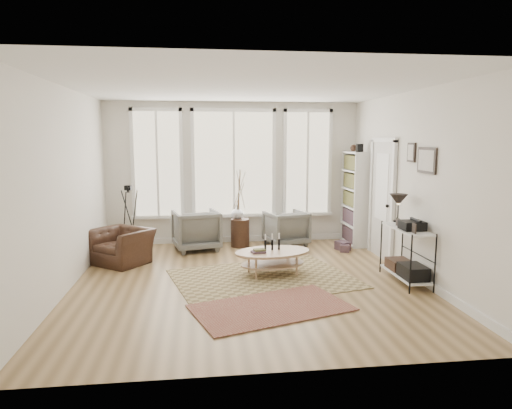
{
  "coord_description": "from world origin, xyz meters",
  "views": [
    {
      "loc": [
        -0.7,
        -6.68,
        2.17
      ],
      "look_at": [
        0.2,
        0.6,
        1.1
      ],
      "focal_mm": 32.0,
      "sensor_mm": 36.0,
      "label": 1
    }
  ],
  "objects": [
    {
      "name": "room",
      "position": [
        0.02,
        0.03,
        1.43
      ],
      "size": [
        5.5,
        5.54,
        2.9
      ],
      "color": "#9D7D50",
      "rests_on": "ground"
    },
    {
      "name": "door",
      "position": [
        2.57,
        1.15,
        1.12
      ],
      "size": [
        0.09,
        1.06,
        2.22
      ],
      "color": "silver",
      "rests_on": "ground"
    },
    {
      "name": "book_stack_near",
      "position": [
        2.05,
        1.74,
        0.09
      ],
      "size": [
        0.29,
        0.32,
        0.17
      ],
      "primitive_type": "cube",
      "rotation": [
        0.0,
        0.0,
        0.38
      ],
      "color": "brown",
      "rests_on": "ground"
    },
    {
      "name": "bay_window",
      "position": [
        0.0,
        2.71,
        1.61
      ],
      "size": [
        4.14,
        0.12,
        2.24
      ],
      "color": "tan",
      "rests_on": "ground"
    },
    {
      "name": "rug_runner",
      "position": [
        0.18,
        -1.14,
        0.01
      ],
      "size": [
        2.21,
        1.65,
        0.01
      ],
      "primitive_type": "cube",
      "rotation": [
        0.0,
        0.0,
        0.32
      ],
      "color": "maroon",
      "rests_on": "ground"
    },
    {
      "name": "tripod_camera",
      "position": [
        -2.07,
        2.2,
        0.59
      ],
      "size": [
        0.45,
        0.45,
        1.28
      ],
      "color": "black",
      "rests_on": "ground"
    },
    {
      "name": "low_shelf",
      "position": [
        2.38,
        -0.3,
        0.51
      ],
      "size": [
        0.38,
        1.08,
        1.3
      ],
      "color": "white",
      "rests_on": "ground"
    },
    {
      "name": "bookcase",
      "position": [
        2.44,
        2.23,
        0.96
      ],
      "size": [
        0.31,
        0.85,
        2.06
      ],
      "color": "white",
      "rests_on": "ground"
    },
    {
      "name": "accent_chair",
      "position": [
        -2.08,
        1.31,
        0.3
      ],
      "size": [
        1.24,
        1.21,
        0.61
      ],
      "primitive_type": "imported",
      "rotation": [
        0.0,
        0.0,
        -0.66
      ],
      "color": "#372016",
      "rests_on": "ground"
    },
    {
      "name": "armchair_left",
      "position": [
        -0.79,
        2.14,
        0.39
      ],
      "size": [
        1.0,
        1.02,
        0.78
      ],
      "primitive_type": "imported",
      "rotation": [
        0.0,
        0.0,
        3.36
      ],
      "color": "slate",
      "rests_on": "ground"
    },
    {
      "name": "coffee_table",
      "position": [
        0.43,
        0.32,
        0.3
      ],
      "size": [
        1.34,
        0.98,
        0.56
      ],
      "color": "tan",
      "rests_on": "ground"
    },
    {
      "name": "book_stack_far",
      "position": [
        2.05,
        1.62,
        0.07
      ],
      "size": [
        0.23,
        0.26,
        0.14
      ],
      "primitive_type": "cube",
      "rotation": [
        0.0,
        0.0,
        -0.28
      ],
      "color": "brown",
      "rests_on": "ground"
    },
    {
      "name": "rug_main",
      "position": [
        0.26,
        0.1,
        0.01
      ],
      "size": [
        3.08,
        2.6,
        0.01
      ],
      "primitive_type": "cube",
      "rotation": [
        0.0,
        0.0,
        0.25
      ],
      "color": "brown",
      "rests_on": "ground"
    },
    {
      "name": "vase",
      "position": [
        0.04,
        2.37,
        0.7
      ],
      "size": [
        0.27,
        0.27,
        0.27
      ],
      "primitive_type": "imported",
      "rotation": [
        0.0,
        0.0,
        0.03
      ],
      "color": "silver",
      "rests_on": "side_table"
    },
    {
      "name": "side_table",
      "position": [
        0.09,
        2.3,
        0.76
      ],
      "size": [
        0.37,
        0.37,
        1.57
      ],
      "color": "#372016",
      "rests_on": "ground"
    },
    {
      "name": "wall_art",
      "position": [
        2.58,
        -0.27,
        1.88
      ],
      "size": [
        0.04,
        0.88,
        0.44
      ],
      "color": "black",
      "rests_on": "ground"
    },
    {
      "name": "armchair_right",
      "position": [
        1.03,
        2.3,
        0.35
      ],
      "size": [
        0.94,
        0.95,
        0.71
      ],
      "primitive_type": "imported",
      "rotation": [
        0.0,
        0.0,
        3.41
      ],
      "color": "slate",
      "rests_on": "ground"
    }
  ]
}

